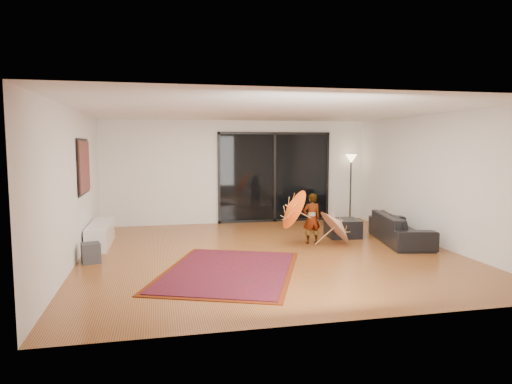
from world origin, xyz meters
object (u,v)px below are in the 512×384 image
object	(u,v)px
ottoman	(343,228)
child	(312,218)
media_console	(100,234)
sofa	(400,228)

from	to	relation	value
ottoman	child	world-z (taller)	child
media_console	ottoman	xyz separation A→B (m)	(5.24, -0.25, -0.03)
ottoman	child	bearing A→B (deg)	-150.95
sofa	child	bearing A→B (deg)	91.78
media_console	child	xyz separation A→B (m)	(4.32, -0.76, 0.30)
media_console	sofa	xyz separation A→B (m)	(6.20, -1.06, 0.07)
ottoman	child	distance (m)	1.10
sofa	ottoman	size ratio (longest dim) A/B	2.96
media_console	ottoman	distance (m)	5.25
media_console	child	bearing A→B (deg)	-9.40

